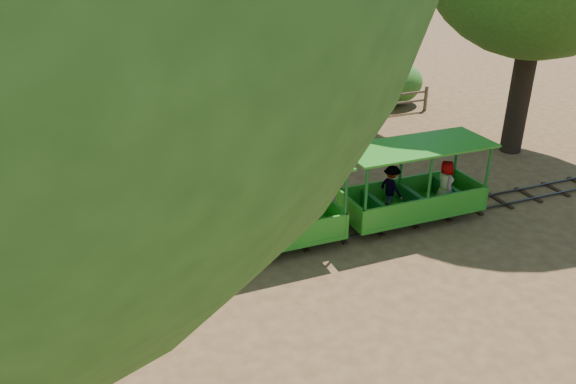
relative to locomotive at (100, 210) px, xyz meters
name	(u,v)px	position (x,y,z in m)	size (l,w,h in m)	color
ground	(299,243)	(4.35, -0.06, -1.67)	(90.00, 90.00, 0.00)	olive
track	(299,240)	(4.35, -0.06, -1.61)	(22.00, 1.00, 0.10)	#3F3D3A
locomotive	(100,210)	(0.00, 0.00, 0.00)	(2.64, 1.21, 2.95)	black
carriage_front	(264,220)	(3.47, -0.08, -0.87)	(3.77, 1.54, 1.96)	#2E9220
carriage_rear	(413,192)	(7.46, -0.07, -0.86)	(3.77, 1.54, 1.96)	#2E9220
fence	(212,122)	(4.35, 7.94, -1.10)	(18.10, 0.10, 1.00)	brown
shrub_mid_w	(232,98)	(5.51, 9.24, -0.68)	(2.87, 2.21, 1.99)	#2D6B1E
shrub_mid_e	(230,104)	(5.42, 9.24, -0.89)	(2.27, 1.75, 1.57)	#2D6B1E
shrub_east	(393,83)	(12.56, 9.24, -0.76)	(2.63, 2.02, 1.82)	#2D6B1E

